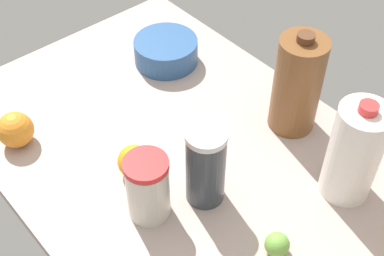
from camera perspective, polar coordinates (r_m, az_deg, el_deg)
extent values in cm
cube|color=#B19B92|center=(124.91, 0.00, -3.70)|extent=(120.00, 76.00, 3.00)
cylinder|color=brown|center=(125.77, 11.15, 4.54)|extent=(11.26, 11.26, 24.60)
cylinder|color=#59331E|center=(117.74, 12.05, 9.39)|extent=(3.94, 3.94, 1.80)
cylinder|color=#32383F|center=(110.06, 1.45, -4.29)|extent=(8.28, 8.28, 18.05)
cylinder|color=silver|center=(102.83, 1.55, -0.79)|extent=(8.53, 8.53, 1.40)
cylinder|color=white|center=(114.24, 16.91, -2.54)|extent=(10.87, 10.87, 23.24)
cylinder|color=red|center=(105.68, 18.32, 2.02)|extent=(3.81, 3.81, 1.80)
cylinder|color=beige|center=(109.19, -4.71, -6.62)|extent=(8.86, 8.86, 14.26)
cylinder|color=red|center=(103.15, -4.96, -3.94)|extent=(9.13, 9.13, 1.40)
cylinder|color=#2B548B|center=(148.11, -2.79, 8.20)|extent=(17.43, 17.43, 6.92)
sphere|color=orange|center=(130.74, -18.32, -0.17)|extent=(8.52, 8.52, 8.52)
sphere|color=orange|center=(118.87, -6.17, -3.56)|extent=(7.50, 7.50, 7.50)
sphere|color=#6FAB41|center=(108.25, 9.06, -12.18)|extent=(5.01, 5.01, 5.01)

